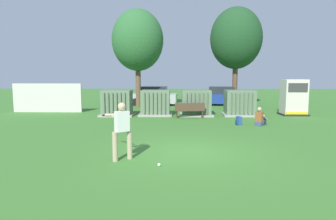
{
  "coord_description": "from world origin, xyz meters",
  "views": [
    {
      "loc": [
        -0.4,
        -9.47,
        2.52
      ],
      "look_at": [
        -0.82,
        3.5,
        1.0
      ],
      "focal_mm": 31.17,
      "sensor_mm": 36.0,
      "label": 1
    }
  ],
  "objects_px": {
    "generator_enclosure": "(294,98)",
    "park_bench": "(190,109)",
    "transformer_west": "(117,103)",
    "batter": "(121,128)",
    "sports_ball": "(159,165)",
    "seated_spectator": "(260,118)",
    "transformer_mid_west": "(156,103)",
    "backpack": "(239,121)",
    "parked_car_leftmost": "(153,96)",
    "parked_car_left_of_center": "(220,96)",
    "transformer_mid_east": "(196,103)",
    "transformer_east": "(240,103)"
  },
  "relations": [
    {
      "from": "transformer_east",
      "to": "sports_ball",
      "type": "relative_size",
      "value": 23.33
    },
    {
      "from": "seated_spectator",
      "to": "parked_car_left_of_center",
      "type": "xyz_separation_m",
      "value": [
        -0.54,
        10.48,
        0.38
      ]
    },
    {
      "from": "seated_spectator",
      "to": "parked_car_leftmost",
      "type": "xyz_separation_m",
      "value": [
        -6.33,
        10.49,
        0.38
      ]
    },
    {
      "from": "transformer_west",
      "to": "generator_enclosure",
      "type": "bearing_deg",
      "value": 3.22
    },
    {
      "from": "transformer_west",
      "to": "park_bench",
      "type": "distance_m",
      "value": 4.67
    },
    {
      "from": "generator_enclosure",
      "to": "park_bench",
      "type": "height_order",
      "value": "generator_enclosure"
    },
    {
      "from": "transformer_west",
      "to": "transformer_mid_west",
      "type": "relative_size",
      "value": 1.0
    },
    {
      "from": "transformer_east",
      "to": "generator_enclosure",
      "type": "height_order",
      "value": "generator_enclosure"
    },
    {
      "from": "transformer_mid_west",
      "to": "seated_spectator",
      "type": "bearing_deg",
      "value": -33.92
    },
    {
      "from": "parked_car_leftmost",
      "to": "parked_car_left_of_center",
      "type": "xyz_separation_m",
      "value": [
        5.8,
        -0.01,
        0.0
      ]
    },
    {
      "from": "transformer_mid_west",
      "to": "parked_car_left_of_center",
      "type": "xyz_separation_m",
      "value": [
        5.07,
        6.72,
        -0.04
      ]
    },
    {
      "from": "transformer_west",
      "to": "parked_car_leftmost",
      "type": "distance_m",
      "value": 7.17
    },
    {
      "from": "transformer_west",
      "to": "transformer_mid_east",
      "type": "relative_size",
      "value": 1.0
    },
    {
      "from": "batter",
      "to": "transformer_west",
      "type": "bearing_deg",
      "value": 102.4
    },
    {
      "from": "transformer_east",
      "to": "batter",
      "type": "bearing_deg",
      "value": -119.27
    },
    {
      "from": "transformer_east",
      "to": "park_bench",
      "type": "bearing_deg",
      "value": -159.24
    },
    {
      "from": "backpack",
      "to": "seated_spectator",
      "type": "bearing_deg",
      "value": -9.52
    },
    {
      "from": "generator_enclosure",
      "to": "parked_car_leftmost",
      "type": "xyz_separation_m",
      "value": [
        -9.61,
        6.33,
        -0.38
      ]
    },
    {
      "from": "transformer_east",
      "to": "parked_car_leftmost",
      "type": "bearing_deg",
      "value": 132.35
    },
    {
      "from": "batter",
      "to": "seated_spectator",
      "type": "height_order",
      "value": "batter"
    },
    {
      "from": "batter",
      "to": "sports_ball",
      "type": "height_order",
      "value": "batter"
    },
    {
      "from": "backpack",
      "to": "transformer_mid_west",
      "type": "bearing_deg",
      "value": 141.79
    },
    {
      "from": "sports_ball",
      "to": "seated_spectator",
      "type": "distance_m",
      "value": 8.36
    },
    {
      "from": "generator_enclosure",
      "to": "parked_car_leftmost",
      "type": "relative_size",
      "value": 0.53
    },
    {
      "from": "transformer_west",
      "to": "transformer_mid_east",
      "type": "bearing_deg",
      "value": 2.08
    },
    {
      "from": "parked_car_leftmost",
      "to": "transformer_west",
      "type": "bearing_deg",
      "value": -103.77
    },
    {
      "from": "transformer_west",
      "to": "transformer_mid_west",
      "type": "bearing_deg",
      "value": 5.67
    },
    {
      "from": "transformer_east",
      "to": "park_bench",
      "type": "relative_size",
      "value": 1.15
    },
    {
      "from": "transformer_east",
      "to": "seated_spectator",
      "type": "distance_m",
      "value": 3.84
    },
    {
      "from": "transformer_west",
      "to": "batter",
      "type": "distance_m",
      "value": 10.02
    },
    {
      "from": "transformer_mid_east",
      "to": "seated_spectator",
      "type": "relative_size",
      "value": 2.18
    },
    {
      "from": "generator_enclosure",
      "to": "parked_car_leftmost",
      "type": "distance_m",
      "value": 11.52
    },
    {
      "from": "park_bench",
      "to": "backpack",
      "type": "xyz_separation_m",
      "value": [
        2.43,
        -2.42,
        -0.32
      ]
    },
    {
      "from": "batter",
      "to": "seated_spectator",
      "type": "bearing_deg",
      "value": 46.71
    },
    {
      "from": "park_bench",
      "to": "batter",
      "type": "height_order",
      "value": "batter"
    },
    {
      "from": "transformer_east",
      "to": "generator_enclosure",
      "type": "bearing_deg",
      "value": 5.66
    },
    {
      "from": "transformer_mid_east",
      "to": "generator_enclosure",
      "type": "height_order",
      "value": "generator_enclosure"
    },
    {
      "from": "transformer_mid_east",
      "to": "generator_enclosure",
      "type": "relative_size",
      "value": 0.91
    },
    {
      "from": "backpack",
      "to": "transformer_east",
      "type": "bearing_deg",
      "value": 77.76
    },
    {
      "from": "transformer_west",
      "to": "parked_car_leftmost",
      "type": "height_order",
      "value": "same"
    },
    {
      "from": "generator_enclosure",
      "to": "batter",
      "type": "xyz_separation_m",
      "value": [
        -9.17,
        -10.42,
        -0.16
      ]
    },
    {
      "from": "park_bench",
      "to": "backpack",
      "type": "bearing_deg",
      "value": -44.79
    },
    {
      "from": "generator_enclosure",
      "to": "sports_ball",
      "type": "xyz_separation_m",
      "value": [
        -8.0,
        -11.05,
        -1.09
      ]
    },
    {
      "from": "seated_spectator",
      "to": "park_bench",
      "type": "bearing_deg",
      "value": 143.27
    },
    {
      "from": "transformer_mid_west",
      "to": "generator_enclosure",
      "type": "distance_m",
      "value": 8.9
    },
    {
      "from": "batter",
      "to": "sports_ball",
      "type": "relative_size",
      "value": 19.33
    },
    {
      "from": "transformer_mid_east",
      "to": "park_bench",
      "type": "height_order",
      "value": "transformer_mid_east"
    },
    {
      "from": "parked_car_left_of_center",
      "to": "transformer_west",
      "type": "bearing_deg",
      "value": -137.18
    },
    {
      "from": "park_bench",
      "to": "backpack",
      "type": "height_order",
      "value": "park_bench"
    },
    {
      "from": "transformer_mid_west",
      "to": "transformer_east",
      "type": "xyz_separation_m",
      "value": [
        5.36,
        0.04,
        0.0
      ]
    }
  ]
}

